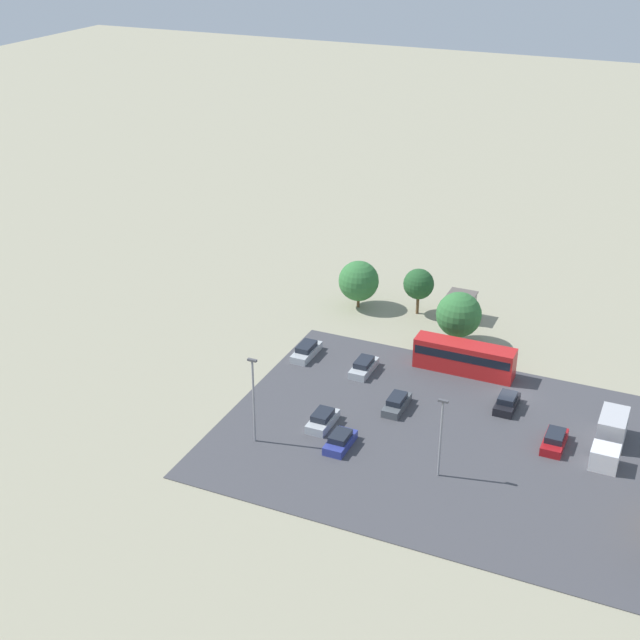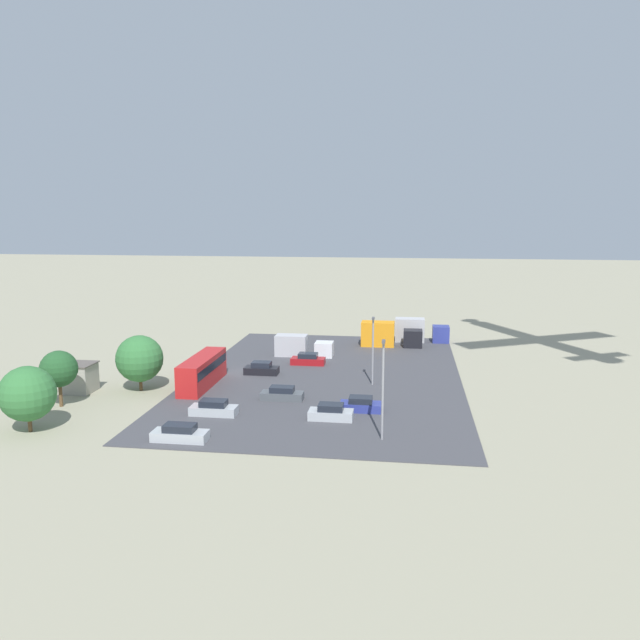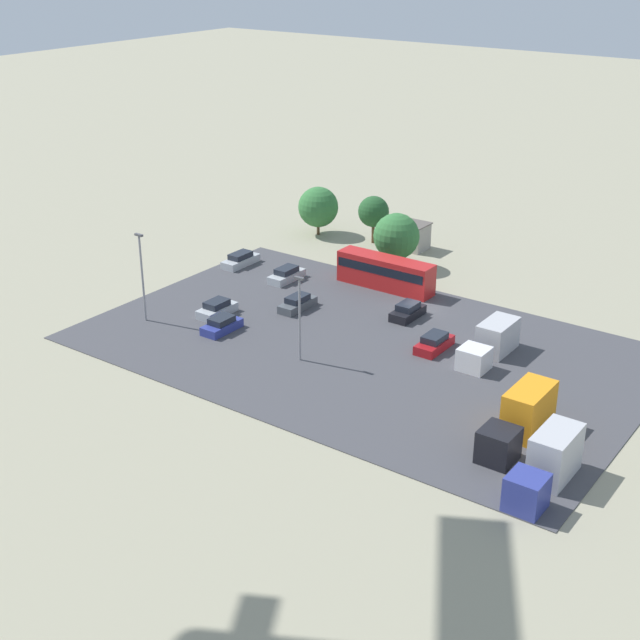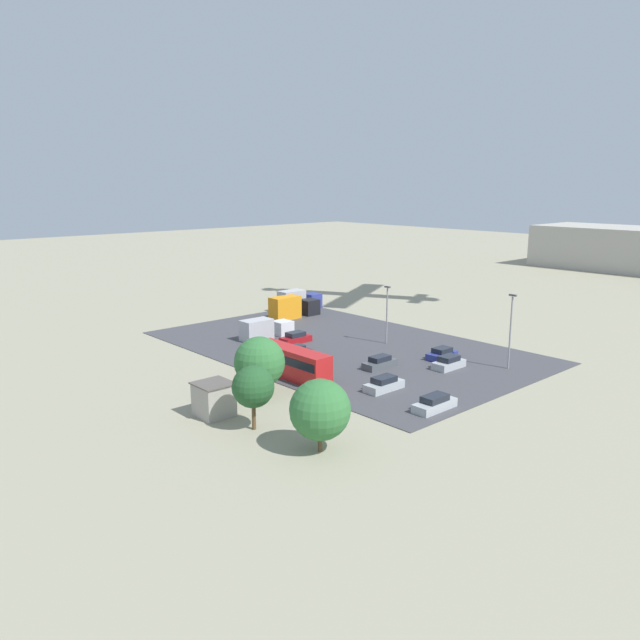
{
  "view_description": "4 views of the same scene",
  "coord_description": "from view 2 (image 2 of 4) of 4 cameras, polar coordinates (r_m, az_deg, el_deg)",
  "views": [
    {
      "loc": [
        -13.86,
        79.06,
        47.01
      ],
      "look_at": [
        8.14,
        29.73,
        20.43
      ],
      "focal_mm": 50.0,
      "sensor_mm": 36.0,
      "label": 1
    },
    {
      "loc": [
        71.42,
        19.6,
        19.35
      ],
      "look_at": [
        0.46,
        9.72,
        6.96
      ],
      "focal_mm": 35.0,
      "sensor_mm": 36.0,
      "label": 2
    },
    {
      "loc": [
        -39.47,
        71.7,
        34.54
      ],
      "look_at": [
        2.08,
        14.12,
        3.39
      ],
      "focal_mm": 50.0,
      "sensor_mm": 36.0,
      "label": 3
    },
    {
      "loc": [
        56.81,
        -44.71,
        21.03
      ],
      "look_at": [
        -1.86,
        8.34,
        3.65
      ],
      "focal_mm": 35.0,
      "sensor_mm": 36.0,
      "label": 4
    }
  ],
  "objects": [
    {
      "name": "parked_truck_2",
      "position": [
        95.24,
        8.99,
        -1.0
      ],
      "size": [
        2.41,
        8.04,
        3.52
      ],
      "color": "navy",
      "rests_on": "ground"
    },
    {
      "name": "parked_car_3",
      "position": [
        55.47,
        -12.68,
        -10.11
      ],
      "size": [
        1.82,
        4.78,
        1.44
      ],
      "color": "#ADB2B7",
      "rests_on": "ground"
    },
    {
      "name": "parked_car_6",
      "position": [
        65.49,
        -3.48,
        -6.78
      ],
      "size": [
        1.72,
        4.42,
        1.42
      ],
      "rotation": [
        0.0,
        0.0,
        3.14
      ],
      "color": "#4C5156",
      "rests_on": "ground"
    },
    {
      "name": "bus",
      "position": [
        71.43,
        -10.71,
        -4.53
      ],
      "size": [
        10.69,
        2.47,
        3.34
      ],
      "rotation": [
        0.0,
        0.0,
        1.57
      ],
      "color": "red",
      "rests_on": "ground"
    },
    {
      "name": "parked_car_4",
      "position": [
        61.99,
        3.74,
        -7.75
      ],
      "size": [
        1.9,
        4.08,
        1.42
      ],
      "rotation": [
        0.0,
        0.0,
        3.14
      ],
      "color": "navy",
      "rests_on": "ground"
    },
    {
      "name": "parked_car_5",
      "position": [
        59.43,
        1.0,
        -8.48
      ],
      "size": [
        1.9,
        4.2,
        1.49
      ],
      "rotation": [
        0.0,
        0.0,
        3.14
      ],
      "color": "#ADB2B7",
      "rests_on": "ground"
    },
    {
      "name": "parked_car_0",
      "position": [
        80.22,
        -1.11,
        -3.64
      ],
      "size": [
        1.9,
        4.34,
        1.47
      ],
      "rotation": [
        0.0,
        0.0,
        3.14
      ],
      "color": "maroon",
      "rests_on": "ground"
    },
    {
      "name": "tree_apron_far",
      "position": [
        61.34,
        -25.18,
        -6.12
      ],
      "size": [
        4.94,
        4.94,
        5.98
      ],
      "color": "brown",
      "rests_on": "ground"
    },
    {
      "name": "parked_truck_0",
      "position": [
        91.36,
        6.2,
        -1.38
      ],
      "size": [
        2.49,
        8.8,
        3.57
      ],
      "color": "black",
      "rests_on": "ground"
    },
    {
      "name": "tree_near_shed",
      "position": [
        67.8,
        -22.78,
        -4.16
      ],
      "size": [
        3.7,
        3.7,
        5.75
      ],
      "color": "brown",
      "rests_on": "ground"
    },
    {
      "name": "light_pole_lot_edge",
      "position": [
        70.29,
        4.85,
        -2.53
      ],
      "size": [
        0.9,
        0.28,
        7.74
      ],
      "color": "gray",
      "rests_on": "ground"
    },
    {
      "name": "parked_truck_1",
      "position": [
        84.83,
        -1.78,
        -2.43
      ],
      "size": [
        2.43,
        7.83,
        2.84
      ],
      "color": "silver",
      "rests_on": "ground"
    },
    {
      "name": "parking_lot_surface",
      "position": [
        74.55,
        0.61,
        -5.21
      ],
      "size": [
        49.62,
        31.49,
        0.08
      ],
      "color": "#424247",
      "rests_on": "ground"
    },
    {
      "name": "light_pole_lot_centre",
      "position": [
        53.37,
        5.77,
        -5.99
      ],
      "size": [
        0.9,
        0.28,
        8.71
      ],
      "color": "gray",
      "rests_on": "ground"
    },
    {
      "name": "parked_car_2",
      "position": [
        61.56,
        -9.7,
        -7.98
      ],
      "size": [
        1.83,
        4.52,
        1.46
      ],
      "color": "#ADB2B7",
      "rests_on": "ground"
    },
    {
      "name": "parked_car_1",
      "position": [
        75.8,
        -5.37,
        -4.47
      ],
      "size": [
        1.89,
        4.08,
        1.51
      ],
      "color": "black",
      "rests_on": "ground"
    },
    {
      "name": "tree_apron_mid",
      "position": [
        70.99,
        -16.17,
        -3.41
      ],
      "size": [
        5.12,
        5.12,
        6.16
      ],
      "color": "brown",
      "rests_on": "ground"
    },
    {
      "name": "shed_building",
      "position": [
        73.02,
        -21.14,
        -4.94
      ],
      "size": [
        3.26,
        3.28,
        3.18
      ],
      "color": "#9E998E",
      "rests_on": "ground"
    },
    {
      "name": "ground_plane",
      "position": [
        76.55,
        -7.2,
        -4.91
      ],
      "size": [
        400.0,
        400.0,
        0.0
      ],
      "primitive_type": "plane",
      "color": "gray"
    }
  ]
}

